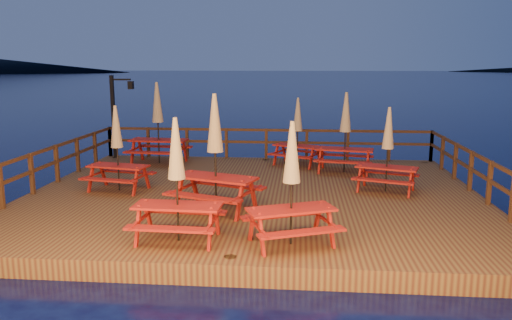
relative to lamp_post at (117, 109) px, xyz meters
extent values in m
plane|color=black|center=(5.39, -4.55, -2.20)|extent=(500.00, 500.00, 0.00)
cube|color=#4F2919|center=(5.39, -4.55, -2.00)|extent=(12.00, 10.00, 0.40)
cylinder|color=#3B2413|center=(-0.21, 0.05, -2.50)|extent=(0.24, 0.24, 1.40)
cylinder|color=#3B2413|center=(5.39, -9.15, -2.50)|extent=(0.24, 0.24, 1.40)
cylinder|color=#3B2413|center=(5.39, 0.05, -2.50)|extent=(0.24, 0.24, 1.40)
cylinder|color=#3B2413|center=(10.99, 0.05, -2.50)|extent=(0.24, 0.24, 1.40)
cube|color=#3B2413|center=(5.39, 0.30, -0.75)|extent=(11.70, 0.06, 0.09)
cube|color=#3B2413|center=(5.39, 0.30, -1.19)|extent=(11.70, 0.06, 0.09)
cube|color=#3B2413|center=(0.71, 0.30, -1.25)|extent=(0.10, 0.10, 1.10)
cube|color=#3B2413|center=(5.39, 0.30, -1.25)|extent=(0.10, 0.10, 1.10)
cube|color=#3B2413|center=(10.07, 0.30, -1.25)|extent=(0.10, 0.10, 1.10)
cube|color=#3B2413|center=(-0.46, -4.55, -0.75)|extent=(0.06, 9.70, 0.09)
cube|color=#3B2413|center=(-0.46, -4.55, -1.19)|extent=(0.06, 9.70, 0.09)
cube|color=#3B2413|center=(-0.46, -4.55, -1.25)|extent=(0.10, 0.10, 1.10)
cube|color=#3B2413|center=(-0.46, -0.67, -1.25)|extent=(0.10, 0.10, 1.10)
cube|color=#3B2413|center=(11.24, -4.55, -0.75)|extent=(0.06, 9.70, 0.09)
cube|color=#3B2413|center=(11.24, -4.55, -1.19)|extent=(0.06, 9.70, 0.09)
cube|color=#3B2413|center=(11.24, -4.55, -1.25)|extent=(0.10, 0.10, 1.10)
cube|color=#3B2413|center=(11.24, -0.67, -1.25)|extent=(0.10, 0.10, 1.10)
cube|color=black|center=(-0.16, 0.00, -0.30)|extent=(0.12, 0.12, 3.00)
cube|color=black|center=(0.19, 0.00, 1.05)|extent=(0.70, 0.06, 0.06)
cube|color=black|center=(0.54, 0.00, 0.85)|extent=(0.18, 0.18, 0.28)
sphere|color=#FFB066|center=(0.54, 0.00, 0.85)|extent=(0.14, 0.14, 0.14)
cube|color=#9C260E|center=(6.52, -0.79, -1.13)|extent=(1.71, 1.28, 0.04)
cube|color=#9C260E|center=(6.76, -0.31, -1.39)|extent=(1.55, 0.94, 0.04)
cube|color=#9C260E|center=(6.28, -1.27, -1.39)|extent=(1.55, 0.94, 0.04)
cube|color=#9C260E|center=(6.06, -0.23, -1.46)|extent=(0.09, 0.10, 0.67)
cube|color=#9C260E|center=(5.79, -0.75, -1.46)|extent=(0.09, 0.10, 0.67)
cube|color=#9C260E|center=(7.25, -0.83, -1.46)|extent=(0.09, 0.10, 0.67)
cube|color=#9C260E|center=(6.99, -1.35, -1.46)|extent=(0.09, 0.10, 0.67)
cylinder|color=black|center=(6.52, -0.79, -0.68)|extent=(0.04, 0.04, 2.23)
cone|color=tan|center=(6.52, -0.79, -0.06)|extent=(0.32, 0.32, 1.11)
sphere|color=black|center=(6.52, -0.79, 0.46)|extent=(0.06, 0.06, 0.06)
cube|color=#9C260E|center=(8.03, -1.78, -1.06)|extent=(1.87, 0.99, 0.05)
cube|color=#9C260E|center=(8.13, -1.20, -1.35)|extent=(1.80, 0.59, 0.05)
cube|color=#9C260E|center=(7.92, -2.36, -1.35)|extent=(1.80, 0.59, 0.05)
cube|color=#9C260E|center=(7.36, -1.33, -1.43)|extent=(0.08, 0.11, 0.74)
cube|color=#9C260E|center=(7.24, -1.97, -1.43)|extent=(0.08, 0.11, 0.74)
cube|color=#9C260E|center=(8.81, -1.59, -1.43)|extent=(0.08, 0.11, 0.74)
cube|color=#9C260E|center=(8.70, -2.23, -1.43)|extent=(0.08, 0.11, 0.74)
cylinder|color=black|center=(8.03, -1.78, -0.56)|extent=(0.04, 0.04, 2.47)
cone|color=tan|center=(8.03, -1.78, 0.13)|extent=(0.36, 0.36, 1.23)
sphere|color=black|center=(8.03, -1.78, 0.70)|extent=(0.07, 0.07, 0.07)
cube|color=#9C260E|center=(1.69, -4.67, -1.12)|extent=(1.71, 0.93, 0.05)
cube|color=#9C260E|center=(1.80, -4.14, -1.39)|extent=(1.64, 0.55, 0.05)
cube|color=#9C260E|center=(1.59, -5.20, -1.39)|extent=(1.64, 0.55, 0.05)
cube|color=#9C260E|center=(1.09, -4.25, -1.46)|extent=(0.07, 0.10, 0.68)
cube|color=#9C260E|center=(0.97, -4.83, -1.46)|extent=(0.07, 0.10, 0.68)
cube|color=#9C260E|center=(2.41, -4.50, -1.46)|extent=(0.07, 0.10, 0.68)
cube|color=#9C260E|center=(2.30, -5.09, -1.46)|extent=(0.07, 0.10, 0.68)
cylinder|color=black|center=(1.69, -4.67, -0.67)|extent=(0.04, 0.04, 2.25)
cone|color=tan|center=(1.69, -4.67, -0.04)|extent=(0.32, 0.32, 1.13)
sphere|color=black|center=(1.69, -4.67, 0.48)|extent=(0.06, 0.06, 0.06)
cube|color=#9C260E|center=(4.66, -6.32, -0.99)|extent=(2.06, 1.35, 0.05)
cube|color=#9C260E|center=(4.87, -5.72, -1.32)|extent=(1.91, 0.93, 0.05)
cube|color=#9C260E|center=(4.44, -6.93, -1.32)|extent=(1.91, 0.93, 0.05)
cube|color=#9C260E|center=(4.02, -5.72, -1.40)|extent=(0.10, 0.12, 0.80)
cube|color=#9C260E|center=(3.78, -6.39, -1.40)|extent=(0.10, 0.12, 0.80)
cube|color=#9C260E|center=(5.53, -6.26, -1.40)|extent=(0.10, 0.12, 0.80)
cube|color=#9C260E|center=(5.29, -6.92, -1.40)|extent=(0.10, 0.12, 0.80)
cylinder|color=black|center=(4.66, -6.32, -0.46)|extent=(0.05, 0.05, 2.67)
cone|color=tan|center=(4.66, -6.32, 0.29)|extent=(0.38, 0.38, 1.33)
sphere|color=black|center=(4.66, -6.32, 0.90)|extent=(0.07, 0.07, 0.07)
cube|color=#9C260E|center=(4.26, -8.40, -1.09)|extent=(1.72, 0.72, 0.05)
cube|color=#9C260E|center=(4.28, -7.84, -1.37)|extent=(1.70, 0.33, 0.05)
cube|color=#9C260E|center=(4.24, -8.96, -1.37)|extent=(1.70, 0.33, 0.05)
cube|color=#9C260E|center=(3.57, -8.06, -1.44)|extent=(0.06, 0.10, 0.71)
cube|color=#9C260E|center=(3.55, -8.68, -1.44)|extent=(0.06, 0.10, 0.71)
cube|color=#9C260E|center=(4.98, -8.12, -1.44)|extent=(0.06, 0.10, 0.71)
cube|color=#9C260E|center=(4.96, -8.74, -1.44)|extent=(0.06, 0.10, 0.71)
cylinder|color=black|center=(4.26, -8.40, -0.62)|extent=(0.04, 0.04, 2.35)
cone|color=tan|center=(4.26, -8.40, 0.04)|extent=(0.34, 0.34, 1.18)
sphere|color=black|center=(4.26, -8.40, 0.58)|extent=(0.07, 0.07, 0.07)
cube|color=#9C260E|center=(8.95, -4.14, -1.13)|extent=(1.72, 1.12, 0.04)
cube|color=#9C260E|center=(9.13, -3.64, -1.40)|extent=(1.59, 0.77, 0.04)
cube|color=#9C260E|center=(8.77, -4.64, -1.40)|extent=(1.59, 0.77, 0.04)
cube|color=#9C260E|center=(8.42, -3.64, -1.46)|extent=(0.08, 0.10, 0.67)
cube|color=#9C260E|center=(8.22, -4.19, -1.46)|extent=(0.08, 0.10, 0.67)
cube|color=#9C260E|center=(9.67, -4.09, -1.46)|extent=(0.08, 0.10, 0.67)
cube|color=#9C260E|center=(9.48, -4.64, -1.46)|extent=(0.08, 0.10, 0.67)
cylinder|color=black|center=(8.95, -4.14, -0.68)|extent=(0.04, 0.04, 2.22)
cone|color=tan|center=(8.95, -4.14, -0.06)|extent=(0.32, 0.32, 1.11)
sphere|color=black|center=(8.95, -4.14, 0.45)|extent=(0.06, 0.06, 0.06)
cube|color=#9C260E|center=(1.74, -0.89, -0.98)|extent=(2.01, 0.90, 0.05)
cube|color=#9C260E|center=(1.79, -0.24, -1.31)|extent=(1.97, 0.45, 0.05)
cube|color=#9C260E|center=(1.70, -1.54, -1.31)|extent=(1.97, 0.45, 0.05)
cube|color=#9C260E|center=(0.96, -0.47, -1.39)|extent=(0.07, 0.11, 0.81)
cube|color=#9C260E|center=(0.91, -1.19, -1.39)|extent=(0.07, 0.11, 0.81)
cube|color=#9C260E|center=(2.58, -0.60, -1.39)|extent=(0.07, 0.11, 0.81)
cube|color=#9C260E|center=(2.53, -1.31, -1.39)|extent=(0.07, 0.11, 0.81)
cylinder|color=black|center=(1.74, -0.89, -0.44)|extent=(0.05, 0.05, 2.71)
cone|color=tan|center=(1.74, -0.89, 0.32)|extent=(0.39, 0.39, 1.36)
sphere|color=black|center=(1.74, -0.89, 0.95)|extent=(0.08, 0.08, 0.08)
cube|color=#9C260E|center=(6.46, -8.40, -1.10)|extent=(1.78, 1.23, 0.05)
cube|color=#9C260E|center=(6.25, -7.89, -1.38)|extent=(1.63, 0.87, 0.05)
cube|color=#9C260E|center=(6.67, -8.91, -1.38)|extent=(1.63, 0.87, 0.05)
cube|color=#9C260E|center=(5.70, -8.38, -1.45)|extent=(0.09, 0.11, 0.69)
cube|color=#9C260E|center=(5.94, -8.95, -1.45)|extent=(0.09, 0.11, 0.69)
cube|color=#9C260E|center=(6.98, -7.85, -1.45)|extent=(0.09, 0.11, 0.69)
cube|color=#9C260E|center=(7.22, -8.42, -1.45)|extent=(0.09, 0.11, 0.69)
cylinder|color=black|center=(6.46, -8.40, -0.64)|extent=(0.04, 0.04, 2.31)
cone|color=tan|center=(6.46, -8.40, 0.00)|extent=(0.33, 0.33, 1.15)
sphere|color=black|center=(6.46, -8.40, 0.54)|extent=(0.06, 0.06, 0.06)
camera|label=1|loc=(6.60, -17.54, 1.62)|focal=35.00mm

